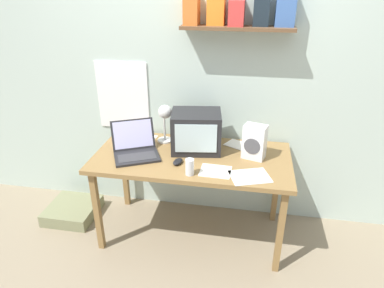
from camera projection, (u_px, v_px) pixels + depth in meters
The scene contains 14 objects.
ground_plane at pixel (192, 232), 2.95m from camera, with size 12.00×12.00×0.00m, color gray.
back_wall at pixel (202, 70), 2.76m from camera, with size 5.60×0.24×2.60m.
corner_desk at pixel (192, 163), 2.66m from camera, with size 1.50×0.73×0.75m.
crt_monitor at pixel (196, 131), 2.66m from camera, with size 0.42×0.36×0.31m.
laptop at pixel (135, 147), 2.63m from camera, with size 0.44×0.45×0.23m.
desk_lamp at pixel (165, 117), 2.71m from camera, with size 0.14×0.18×0.34m.
juice_glass at pixel (190, 168), 2.35m from camera, with size 0.06×0.06×0.12m.
space_heater at pixel (254, 142), 2.54m from camera, with size 0.19×0.15×0.26m.
computer_mouse at pixel (178, 162), 2.51m from camera, with size 0.08×0.12×0.03m.
loose_paper_near_monitor at pixel (250, 176), 2.35m from camera, with size 0.32×0.28×0.00m.
open_notebook at pixel (215, 171), 2.41m from camera, with size 0.22×0.19×0.00m.
printed_handout at pixel (142, 138), 2.92m from camera, with size 0.25×0.19×0.00m.
loose_paper_near_laptop at pixel (242, 146), 2.77m from camera, with size 0.31×0.26×0.00m.
floor_cushion at pixel (73, 210), 3.14m from camera, with size 0.42×0.42×0.11m.
Camera 1 is at (0.41, -2.29, 1.97)m, focal length 32.00 mm.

